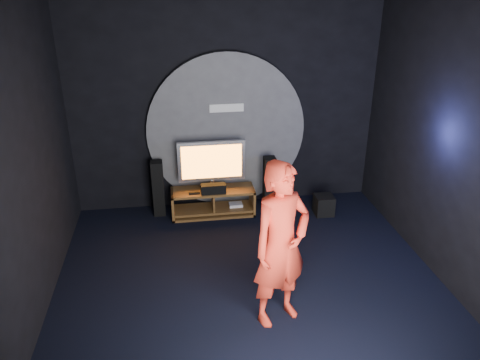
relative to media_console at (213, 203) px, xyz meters
name	(u,v)px	position (x,y,z in m)	size (l,w,h in m)	color
floor	(251,287)	(0.28, -2.05, -0.20)	(5.00, 5.00, 0.00)	black
back_wall	(226,104)	(0.28, 0.45, 1.55)	(5.00, 0.04, 3.50)	black
front_wall	(318,304)	(0.28, -4.55, 1.55)	(5.00, 0.04, 3.50)	black
left_wall	(21,175)	(-2.22, -2.05, 1.55)	(0.04, 5.00, 3.50)	black
right_wall	(456,150)	(2.78, -2.05, 1.55)	(0.04, 5.00, 3.50)	black
wall_disc_panel	(226,132)	(0.28, 0.39, 1.11)	(2.60, 0.11, 2.60)	#515156
media_console	(213,203)	(0.00, 0.00, 0.00)	(1.36, 0.45, 0.45)	brown
tv	(212,163)	(-0.01, 0.07, 0.70)	(1.09, 0.22, 0.81)	#B3B4BA
center_speaker	(213,189)	(-0.01, -0.12, 0.33)	(0.40, 0.15, 0.15)	black
remote	(194,193)	(-0.32, -0.12, 0.27)	(0.18, 0.05, 0.02)	black
tower_speaker_left	(158,188)	(-0.89, 0.14, 0.28)	(0.19, 0.21, 0.94)	black
tower_speaker_right	(269,184)	(0.95, 0.04, 0.28)	(0.19, 0.21, 0.94)	black
subwoofer	(324,205)	(1.82, -0.27, -0.03)	(0.30, 0.30, 0.33)	black
player	(281,245)	(0.50, -2.64, 0.79)	(0.72, 0.47, 1.96)	red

